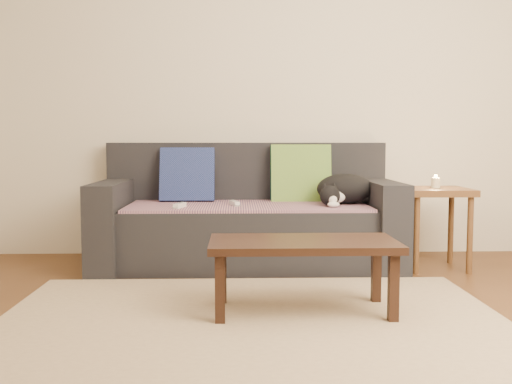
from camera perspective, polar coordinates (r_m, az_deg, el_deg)
The scene contains 13 objects.
ground at distance 2.83m, azimuth -0.28°, elevation -13.27°, with size 4.50×4.50×0.00m, color brown.
back_wall at distance 4.70m, azimuth -0.92°, elevation 9.97°, with size 4.50×0.04×2.60m, color beige.
sofa at distance 4.30m, azimuth -0.82°, elevation -2.79°, with size 2.10×0.94×0.87m.
throw_blanket at distance 4.19m, azimuth -0.80°, elevation -1.32°, with size 1.66×0.74×0.02m, color #432D54.
cushion_navy at distance 4.45m, azimuth -6.55°, elevation 1.59°, with size 0.40×0.10×0.40m, color navy.
cushion_green at distance 4.46m, azimuth 4.27°, elevation 1.62°, with size 0.44×0.11×0.44m, color #0B4841.
cat at distance 4.26m, azimuth 8.39°, elevation 0.24°, with size 0.50×0.46×0.21m.
wii_remote_a at distance 4.01m, azimuth -7.27°, elevation -1.28°, with size 0.15×0.04×0.03m, color white.
wii_remote_b at distance 4.13m, azimuth -2.06°, elevation -1.07°, with size 0.15×0.04×0.03m, color white.
side_table at distance 4.31m, azimuth 16.70°, elevation -0.94°, with size 0.45×0.45×0.56m.
candle at distance 4.30m, azimuth 16.74°, elevation 0.86°, with size 0.06×0.06×0.09m.
rug at distance 2.97m, azimuth -0.35°, elevation -12.26°, with size 2.50×1.80×0.01m, color tan.
coffee_table at distance 3.06m, azimuth 4.52°, elevation -5.48°, with size 0.95×0.47×0.38m.
Camera 1 is at (-0.07, -2.69, 0.88)m, focal length 42.00 mm.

